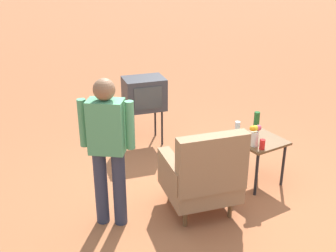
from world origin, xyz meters
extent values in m
plane|color=#A05B38|center=(0.00, 0.00, 0.00)|extent=(60.00, 60.00, 0.00)
cylinder|color=brown|center=(-0.20, -0.18, 0.11)|extent=(0.05, 0.05, 0.22)
cylinder|color=brown|center=(0.31, -0.31, 0.11)|extent=(0.05, 0.05, 0.22)
cylinder|color=brown|center=(-0.08, 0.33, 0.11)|extent=(0.05, 0.05, 0.22)
cylinder|color=brown|center=(0.44, 0.21, 0.11)|extent=(0.05, 0.05, 0.22)
cube|color=#8C6B4C|center=(0.12, 0.01, 0.32)|extent=(0.92, 0.92, 0.20)
cube|color=#8C6B4C|center=(0.19, 0.32, 0.74)|extent=(0.78, 0.34, 0.64)
cube|color=#8C6B4C|center=(-0.19, 0.09, 0.55)|extent=(0.30, 0.70, 0.26)
cube|color=#8C6B4C|center=(0.43, -0.07, 0.55)|extent=(0.30, 0.70, 0.26)
cylinder|color=black|center=(-1.08, -0.31, 0.29)|extent=(0.04, 0.04, 0.57)
cylinder|color=black|center=(-0.63, -0.31, 0.29)|extent=(0.04, 0.04, 0.57)
cylinder|color=black|center=(-1.08, 0.14, 0.29)|extent=(0.04, 0.04, 0.57)
cylinder|color=black|center=(-0.63, 0.14, 0.29)|extent=(0.04, 0.04, 0.57)
cube|color=brown|center=(-0.86, -0.08, 0.59)|extent=(0.56, 0.56, 0.03)
cylinder|color=black|center=(0.02, -1.79, 0.28)|extent=(0.03, 0.03, 0.55)
cylinder|color=black|center=(-0.41, -1.69, 0.28)|extent=(0.03, 0.03, 0.55)
cylinder|color=black|center=(-0.06, -2.14, 0.28)|extent=(0.03, 0.03, 0.55)
cylinder|color=black|center=(-0.49, -2.04, 0.28)|extent=(0.03, 0.03, 0.55)
cube|color=#333338|center=(-0.24, -1.91, 0.79)|extent=(0.69, 0.57, 0.48)
cube|color=#383D3F|center=(-0.18, -1.69, 0.79)|extent=(0.41, 0.11, 0.34)
cylinder|color=#2D3347|center=(1.00, -0.22, 0.43)|extent=(0.14, 0.14, 0.86)
cylinder|color=#2D3347|center=(1.16, -0.34, 0.43)|extent=(0.14, 0.14, 0.86)
cube|color=#4C9366|center=(1.08, -0.28, 1.14)|extent=(0.42, 0.40, 0.56)
cylinder|color=#4C9366|center=(0.89, -0.13, 1.17)|extent=(0.09, 0.09, 0.50)
cylinder|color=#4C9366|center=(1.27, -0.43, 1.17)|extent=(0.09, 0.09, 0.50)
sphere|color=brown|center=(1.08, -0.28, 1.53)|extent=(0.22, 0.22, 0.22)
cylinder|color=red|center=(-0.69, 0.13, 0.66)|extent=(0.07, 0.07, 0.12)
cylinder|color=#1E5623|center=(-0.89, -0.20, 0.76)|extent=(0.07, 0.07, 0.32)
cylinder|color=silver|center=(-0.68, -0.30, 0.70)|extent=(0.06, 0.06, 0.20)
cylinder|color=silver|center=(-0.67, 0.01, 0.69)|extent=(0.09, 0.09, 0.18)
sphere|color=yellow|center=(-0.67, 0.01, 0.83)|extent=(0.07, 0.07, 0.07)
sphere|color=#E04C66|center=(-0.71, 0.02, 0.83)|extent=(0.07, 0.07, 0.07)
sphere|color=orange|center=(-0.64, 0.00, 0.83)|extent=(0.07, 0.07, 0.07)
camera|label=1|loc=(2.58, 3.31, 2.78)|focal=44.78mm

